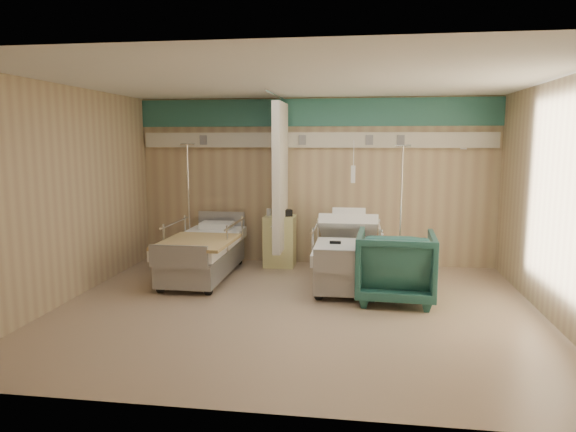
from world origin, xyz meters
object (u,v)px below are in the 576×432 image
Objects in this scene: bedside_cabinet at (280,241)px; iv_stand_left at (190,240)px; bed_right at (347,262)px; bed_left at (203,257)px; iv_stand_right at (400,247)px; visitor_armchair at (395,266)px.

bedside_cabinet is 0.42× the size of iv_stand_left.
bed_right is 1.46m from bedside_cabinet.
bedside_cabinet reaches higher than bed_left.
bed_left is (-2.20, 0.00, 0.00)m from bed_right.
iv_stand_left reaches higher than bedside_cabinet.
iv_stand_right is (0.81, 0.75, 0.10)m from bed_right.
visitor_armchair is (1.80, -1.65, 0.04)m from bedside_cabinet.
bedside_cabinet is at bearing 40.60° from bed_left.
iv_stand_left is at bearing 163.76° from bed_right.
visitor_armchair is (2.85, -0.75, 0.15)m from bed_left.
bedside_cabinet is at bearing 175.75° from iv_stand_right.
iv_stand_right reaches higher than bedside_cabinet.
bedside_cabinet is 1.53m from iv_stand_left.
bedside_cabinet is 0.83× the size of visitor_armchair.
iv_stand_right is 3.49m from iv_stand_left.
bed_left is 1.06× the size of iv_stand_left.
iv_stand_left is (-3.49, 0.03, 0.00)m from iv_stand_right.
visitor_armchair is at bearing -49.09° from bed_right.
bed_right is 1.07× the size of iv_stand_right.
iv_stand_right is at bearing 42.82° from bed_right.
iv_stand_right reaches higher than bed_left.
bed_left is at bearing -11.66° from visitor_armchair.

